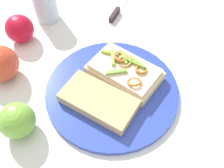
% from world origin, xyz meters
% --- Properties ---
extents(ground_plane, '(2.00, 2.00, 0.00)m').
position_xyz_m(ground_plane, '(0.00, 0.00, 0.00)').
color(ground_plane, silver).
rests_on(ground_plane, ground).
extents(plate, '(0.30, 0.30, 0.01)m').
position_xyz_m(plate, '(0.00, 0.00, 0.01)').
color(plate, '#2B43B8').
rests_on(plate, ground_plane).
extents(sandwich, '(0.17, 0.19, 0.05)m').
position_xyz_m(sandwich, '(-0.04, -0.03, 0.03)').
color(sandwich, beige).
rests_on(sandwich, plate).
extents(bread_slice_side, '(0.16, 0.17, 0.02)m').
position_xyz_m(bread_slice_side, '(0.04, 0.03, 0.02)').
color(bread_slice_side, tan).
rests_on(bread_slice_side, plate).
extents(apple_0, '(0.10, 0.10, 0.07)m').
position_xyz_m(apple_0, '(0.20, 0.02, 0.04)').
color(apple_0, '#73B43F').
rests_on(apple_0, ground_plane).
extents(apple_1, '(0.11, 0.11, 0.08)m').
position_xyz_m(apple_1, '(0.22, -0.13, 0.04)').
color(apple_1, '#C9422B').
rests_on(apple_1, ground_plane).
extents(apple_2, '(0.08, 0.08, 0.07)m').
position_xyz_m(apple_2, '(0.17, -0.24, 0.04)').
color(apple_2, red).
rests_on(apple_2, ground_plane).
extents(drinking_glass, '(0.07, 0.07, 0.10)m').
position_xyz_m(drinking_glass, '(0.09, -0.31, 0.05)').
color(drinking_glass, silver).
rests_on(drinking_glass, ground_plane).
extents(knife, '(0.09, 0.09, 0.02)m').
position_xyz_m(knife, '(-0.10, -0.25, 0.01)').
color(knife, silver).
rests_on(knife, ground_plane).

